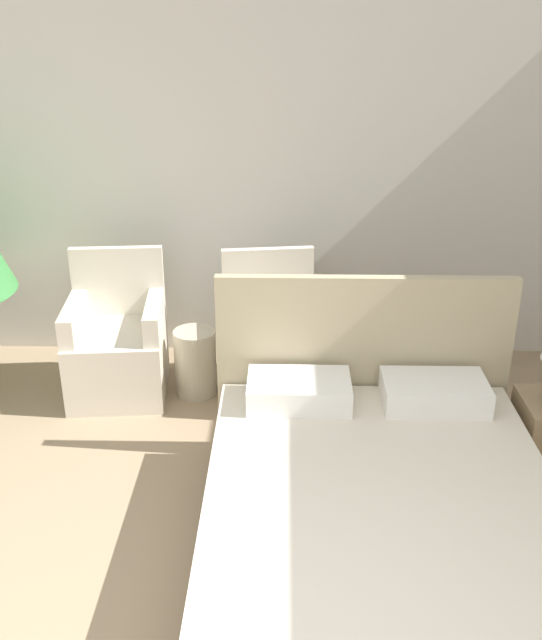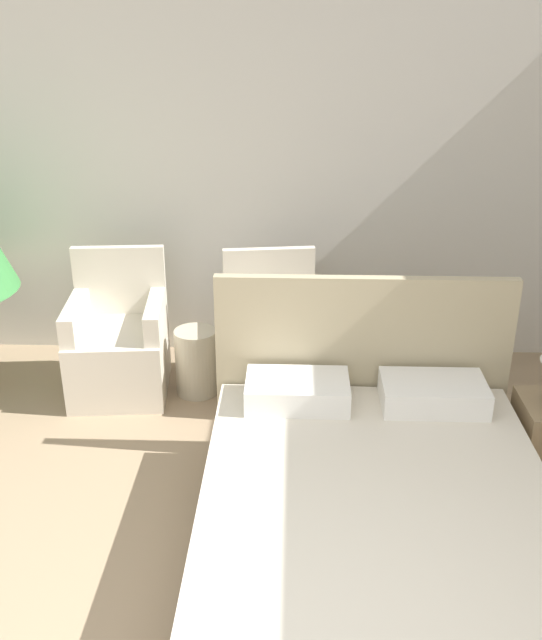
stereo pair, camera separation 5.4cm
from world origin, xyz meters
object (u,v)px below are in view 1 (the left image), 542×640
(armchair_near_window_left, at_px, (118,351))
(bed, at_px, (379,526))
(side_table, at_px, (195,362))
(armchair_near_window_right, at_px, (272,352))

(armchair_near_window_left, bearing_deg, bed, -52.79)
(side_table, bearing_deg, bed, -58.54)
(armchair_near_window_right, xyz_separation_m, side_table, (-0.52, -0.02, -0.07))
(armchair_near_window_right, height_order, side_table, armchair_near_window_right)
(bed, distance_m, armchair_near_window_right, 1.79)
(bed, bearing_deg, side_table, 121.46)
(armchair_near_window_right, distance_m, side_table, 0.52)
(armchair_near_window_left, distance_m, armchair_near_window_right, 1.04)
(armchair_near_window_right, bearing_deg, side_table, 174.30)
(bed, bearing_deg, armchair_near_window_left, 132.34)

